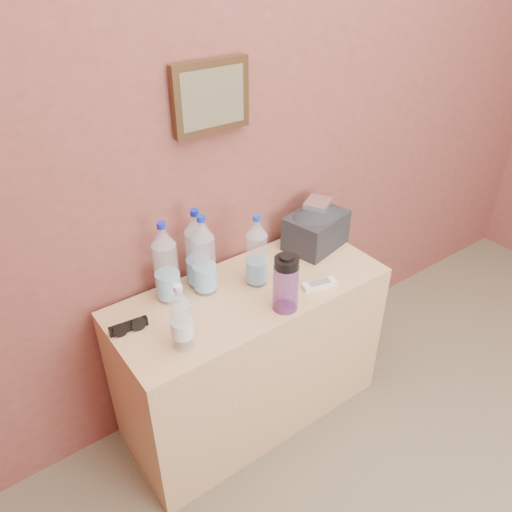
{
  "coord_description": "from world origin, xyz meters",
  "views": [
    {
      "loc": [
        -1.18,
        0.47,
        1.89
      ],
      "look_at": [
        -0.27,
        1.71,
        0.88
      ],
      "focal_mm": 35.0,
      "sensor_mm": 36.0,
      "label": 1
    }
  ],
  "objects": [
    {
      "name": "ac_remote",
      "position": [
        -0.04,
        1.6,
        0.71
      ],
      "size": [
        0.15,
        0.08,
        0.02
      ],
      "primitive_type": "cube",
      "rotation": [
        0.0,
        0.0,
        -0.27
      ],
      "color": "silver",
      "rests_on": "dresser"
    },
    {
      "name": "dresser",
      "position": [
        -0.27,
        1.75,
        0.35
      ],
      "size": [
        1.12,
        0.47,
        0.7
      ],
      "primitive_type": "cube",
      "color": "tan",
      "rests_on": "ground"
    },
    {
      "name": "pet_large_b",
      "position": [
        -0.55,
        1.89,
        0.85
      ],
      "size": [
        0.09,
        0.09,
        0.33
      ],
      "rotation": [
        0.0,
        0.0,
        -0.17
      ],
      "color": "silver",
      "rests_on": "dresser"
    },
    {
      "name": "pet_large_d",
      "position": [
        -0.22,
        1.78,
        0.83
      ],
      "size": [
        0.08,
        0.08,
        0.3
      ],
      "rotation": [
        0.0,
        0.0,
        0.41
      ],
      "color": "silver",
      "rests_on": "dresser"
    },
    {
      "name": "pet_large_a",
      "position": [
        -0.42,
        1.85,
        0.85
      ],
      "size": [
        0.09,
        0.09,
        0.33
      ],
      "rotation": [
        0.0,
        0.0,
        0.18
      ],
      "color": "silver",
      "rests_on": "dresser"
    },
    {
      "name": "nalgene_bottle",
      "position": [
        -0.23,
        1.58,
        0.81
      ],
      "size": [
        0.09,
        0.09,
        0.23
      ],
      "rotation": [
        0.0,
        0.0,
        -0.19
      ],
      "color": "#732C92",
      "rests_on": "dresser"
    },
    {
      "name": "picture_frame",
      "position": [
        -0.27,
        1.98,
        1.4
      ],
      "size": [
        0.3,
        0.03,
        0.25
      ],
      "primitive_type": null,
      "color": "#382311",
      "rests_on": "room_shell"
    },
    {
      "name": "sunglasses",
      "position": [
        -0.76,
        1.81,
        0.72
      ],
      "size": [
        0.14,
        0.07,
        0.04
      ],
      "primitive_type": null,
      "rotation": [
        0.0,
        0.0,
        -0.12
      ],
      "color": "black",
      "rests_on": "dresser"
    },
    {
      "name": "pet_small",
      "position": [
        -0.64,
        1.63,
        0.81
      ],
      "size": [
        0.07,
        0.07,
        0.25
      ],
      "rotation": [
        0.0,
        0.0,
        0.16
      ],
      "color": "white",
      "rests_on": "dresser"
    },
    {
      "name": "pet_large_c",
      "position": [
        -0.41,
        1.9,
        0.85
      ],
      "size": [
        0.09,
        0.09,
        0.33
      ],
      "rotation": [
        0.0,
        0.0,
        0.1
      ],
      "color": "silver",
      "rests_on": "dresser"
    },
    {
      "name": "foil_packet",
      "position": [
        0.18,
        1.87,
        0.89
      ],
      "size": [
        0.15,
        0.15,
        0.03
      ],
      "primitive_type": "cube",
      "rotation": [
        0.0,
        0.0,
        0.52
      ],
      "color": "silver",
      "rests_on": "toiletry_bag"
    },
    {
      "name": "toiletry_bag",
      "position": [
        0.15,
        1.84,
        0.79
      ],
      "size": [
        0.3,
        0.24,
        0.18
      ],
      "primitive_type": null,
      "rotation": [
        0.0,
        0.0,
        0.23
      ],
      "color": "black",
      "rests_on": "dresser"
    }
  ]
}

